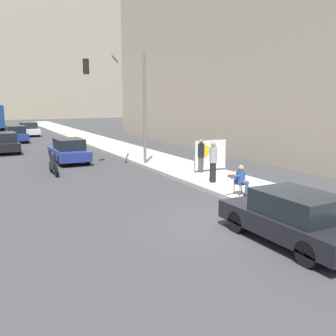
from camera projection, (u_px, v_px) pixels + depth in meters
name	position (u px, v px, depth m)	size (l,w,h in m)	color
ground_plane	(237.00, 226.00, 11.65)	(160.00, 160.00, 0.00)	#38383A
sidewalk_curb	(140.00, 155.00, 26.16)	(3.32, 90.00, 0.18)	#A8A399
building_backdrop_right	(248.00, 44.00, 30.68)	(10.00, 32.00, 16.76)	gray
seated_protester	(242.00, 179.00, 14.60)	(0.95, 0.77, 1.17)	#474C56
jogger_on_sidewalk	(213.00, 161.00, 16.85)	(0.34, 0.34, 1.85)	black
pedestrian_behind	(201.00, 156.00, 19.19)	(0.34, 0.34, 1.71)	#424247
protest_banner	(210.00, 155.00, 19.49)	(2.01, 0.06, 1.63)	slate
traffic_light_pole	(124.00, 90.00, 21.38)	(3.24, 3.01, 6.26)	slate
parked_car_curbside	(293.00, 218.00, 10.13)	(1.83, 4.25, 1.44)	black
car_on_road_nearest	(69.00, 151.00, 23.36)	(1.84, 4.16, 1.50)	navy
car_on_road_midblock	(5.00, 143.00, 27.68)	(1.82, 4.29, 1.51)	black
car_on_road_distant	(16.00, 134.00, 34.71)	(1.81, 4.21, 1.53)	navy
car_on_road_far_lane	(29.00, 129.00, 40.69)	(1.84, 4.30, 1.49)	silver
motorcycle_on_road	(53.00, 165.00, 19.59)	(0.28, 2.05, 1.18)	black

